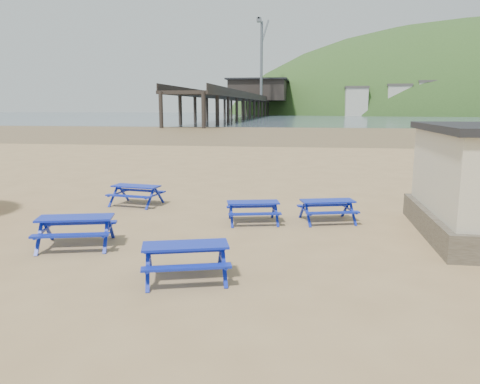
# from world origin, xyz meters

# --- Properties ---
(ground) EXTENTS (400.00, 400.00, 0.00)m
(ground) POSITION_xyz_m (0.00, 0.00, 0.00)
(ground) COLOR tan
(ground) RESTS_ON ground
(wet_sand) EXTENTS (400.00, 400.00, 0.00)m
(wet_sand) POSITION_xyz_m (0.00, 55.00, 0.00)
(wet_sand) COLOR brown
(wet_sand) RESTS_ON ground
(sea) EXTENTS (400.00, 400.00, 0.00)m
(sea) POSITION_xyz_m (0.00, 170.00, 0.01)
(sea) COLOR #465764
(sea) RESTS_ON ground
(picnic_table_blue_a) EXTENTS (1.96, 1.67, 0.74)m
(picnic_table_blue_a) POSITION_xyz_m (-2.82, 3.68, 0.37)
(picnic_table_blue_a) COLOR #082E9B
(picnic_table_blue_a) RESTS_ON ground
(picnic_table_blue_b) EXTENTS (1.97, 1.75, 0.70)m
(picnic_table_blue_b) POSITION_xyz_m (4.16, 2.10, 0.35)
(picnic_table_blue_b) COLOR #082E9B
(picnic_table_blue_b) RESTS_ON ground
(picnic_table_blue_c) EXTENTS (1.88, 1.64, 0.68)m
(picnic_table_blue_c) POSITION_xyz_m (1.83, 1.62, 0.34)
(picnic_table_blue_c) COLOR #082E9B
(picnic_table_blue_c) RESTS_ON ground
(picnic_table_blue_d) EXTENTS (2.24, 1.97, 0.80)m
(picnic_table_blue_d) POSITION_xyz_m (-2.46, -1.61, 0.40)
(picnic_table_blue_d) COLOR #082E9B
(picnic_table_blue_d) RESTS_ON ground
(picnic_table_blue_e) EXTENTS (2.15, 1.92, 0.76)m
(picnic_table_blue_e) POSITION_xyz_m (1.00, -3.45, 0.38)
(picnic_table_blue_e) COLOR #082E9B
(picnic_table_blue_e) RESTS_ON ground
(pier) EXTENTS (24.00, 220.00, 39.29)m
(pier) POSITION_xyz_m (-17.99, 178.23, 5.46)
(pier) COLOR black
(pier) RESTS_ON ground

